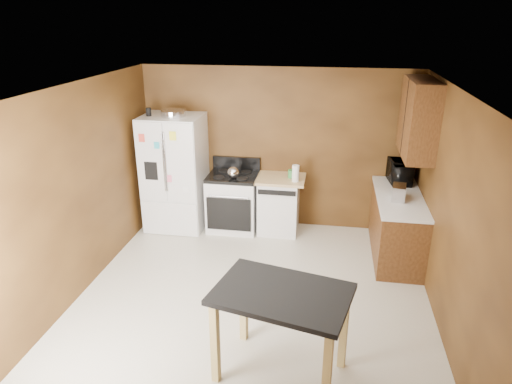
% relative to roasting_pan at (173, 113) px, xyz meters
% --- Properties ---
extents(floor, '(4.50, 4.50, 0.00)m').
position_rel_roasting_pan_xyz_m(floor, '(1.50, -1.83, -1.85)').
color(floor, beige).
rests_on(floor, ground).
extents(ceiling, '(4.50, 4.50, 0.00)m').
position_rel_roasting_pan_xyz_m(ceiling, '(1.50, -1.83, 0.65)').
color(ceiling, white).
rests_on(ceiling, ground).
extents(wall_back, '(4.20, 0.00, 4.20)m').
position_rel_roasting_pan_xyz_m(wall_back, '(1.50, 0.42, -0.60)').
color(wall_back, brown).
rests_on(wall_back, ground).
extents(wall_front, '(4.20, 0.00, 4.20)m').
position_rel_roasting_pan_xyz_m(wall_front, '(1.50, -4.08, -0.60)').
color(wall_front, brown).
rests_on(wall_front, ground).
extents(wall_left, '(0.00, 4.50, 4.50)m').
position_rel_roasting_pan_xyz_m(wall_left, '(-0.60, -1.83, -0.60)').
color(wall_left, brown).
rests_on(wall_left, ground).
extents(wall_right, '(0.00, 4.50, 4.50)m').
position_rel_roasting_pan_xyz_m(wall_right, '(3.60, -1.83, -0.60)').
color(wall_right, brown).
rests_on(wall_right, ground).
extents(roasting_pan, '(0.37, 0.37, 0.09)m').
position_rel_roasting_pan_xyz_m(roasting_pan, '(0.00, 0.00, 0.00)').
color(roasting_pan, silver).
rests_on(roasting_pan, refrigerator).
extents(pen_cup, '(0.08, 0.08, 0.12)m').
position_rel_roasting_pan_xyz_m(pen_cup, '(-0.37, -0.03, 0.01)').
color(pen_cup, black).
rests_on(pen_cup, refrigerator).
extents(kettle, '(0.18, 0.18, 0.18)m').
position_rel_roasting_pan_xyz_m(kettle, '(0.90, -0.06, -0.86)').
color(kettle, silver).
rests_on(kettle, gas_range).
extents(paper_towel, '(0.13, 0.13, 0.25)m').
position_rel_roasting_pan_xyz_m(paper_towel, '(1.83, -0.01, -0.83)').
color(paper_towel, white).
rests_on(paper_towel, dishwasher).
extents(green_canister, '(0.13, 0.13, 0.12)m').
position_rel_roasting_pan_xyz_m(green_canister, '(1.76, 0.15, -0.90)').
color(green_canister, green).
rests_on(green_canister, dishwasher).
extents(toaster, '(0.21, 0.30, 0.20)m').
position_rel_roasting_pan_xyz_m(toaster, '(3.25, -0.52, -0.85)').
color(toaster, silver).
rests_on(toaster, right_cabinets).
extents(microwave, '(0.41, 0.56, 0.29)m').
position_rel_roasting_pan_xyz_m(microwave, '(3.34, 0.20, -0.80)').
color(microwave, black).
rests_on(microwave, right_cabinets).
extents(refrigerator, '(0.90, 0.80, 1.80)m').
position_rel_roasting_pan_xyz_m(refrigerator, '(-0.05, 0.03, -0.95)').
color(refrigerator, white).
rests_on(refrigerator, ground).
extents(gas_range, '(0.76, 0.68, 1.10)m').
position_rel_roasting_pan_xyz_m(gas_range, '(0.86, 0.09, -1.38)').
color(gas_range, white).
rests_on(gas_range, ground).
extents(dishwasher, '(0.78, 0.63, 0.89)m').
position_rel_roasting_pan_xyz_m(dishwasher, '(1.58, 0.12, -1.39)').
color(dishwasher, white).
rests_on(dishwasher, ground).
extents(right_cabinets, '(0.63, 1.58, 2.45)m').
position_rel_roasting_pan_xyz_m(right_cabinets, '(3.34, -0.35, -0.94)').
color(right_cabinets, brown).
rests_on(right_cabinets, ground).
extents(island, '(1.34, 1.05, 0.91)m').
position_rel_roasting_pan_xyz_m(island, '(1.97, -2.95, -1.08)').
color(island, black).
rests_on(island, ground).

